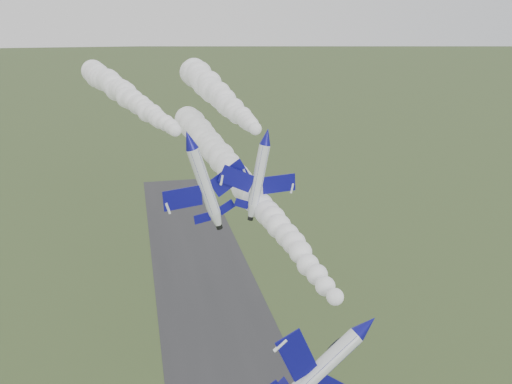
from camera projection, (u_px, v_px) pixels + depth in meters
jet_lead at (367, 326)px, 52.79m from camera, size 7.28×13.65×8.94m
smoke_trail_jet_lead at (238, 178)px, 87.60m from camera, size 15.12×73.09×5.48m
jet_pair_left at (189, 140)px, 71.91m from camera, size 11.79×14.47×4.59m
smoke_trail_jet_pair_left at (123, 93)px, 104.36m from camera, size 18.67×67.98×5.30m
jet_pair_right at (267, 137)px, 74.36m from camera, size 10.46×12.76×3.58m
smoke_trail_jet_pair_right at (217, 93)px, 104.31m from camera, size 8.83×60.65×5.82m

